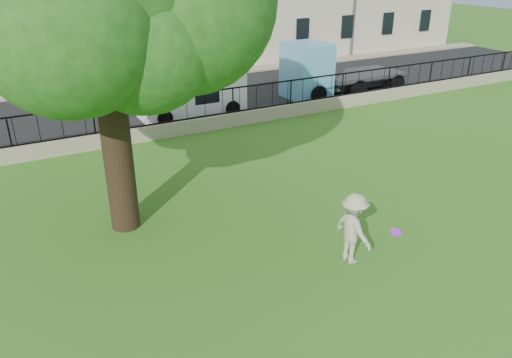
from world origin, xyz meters
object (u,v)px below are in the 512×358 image
white_van (191,94)px  frisbee (396,232)px  man (353,229)px  blue_truck (344,66)px

white_van → frisbee: bearing=-92.3°
frisbee → white_van: (0.68, 14.41, -0.10)m
man → white_van: white_van is taller
man → frisbee: bearing=-152.4°
white_van → blue_truck: blue_truck is taller
man → white_van: (1.19, 13.51, 0.11)m
blue_truck → man: bearing=-126.5°
frisbee → white_van: size_ratio=0.05×
frisbee → blue_truck: bearing=56.4°
blue_truck → frisbee: bearing=-123.4°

